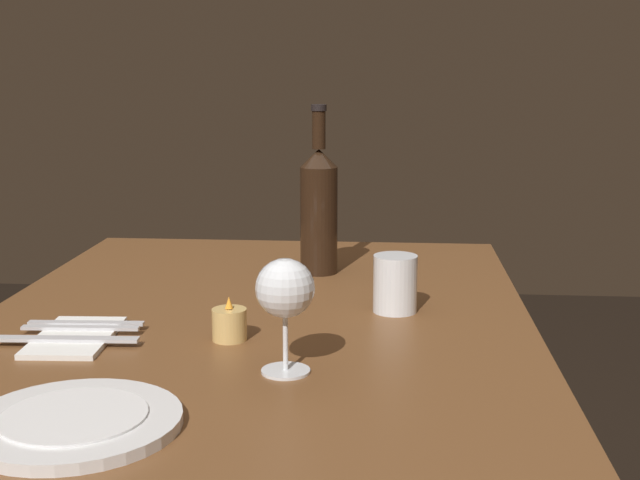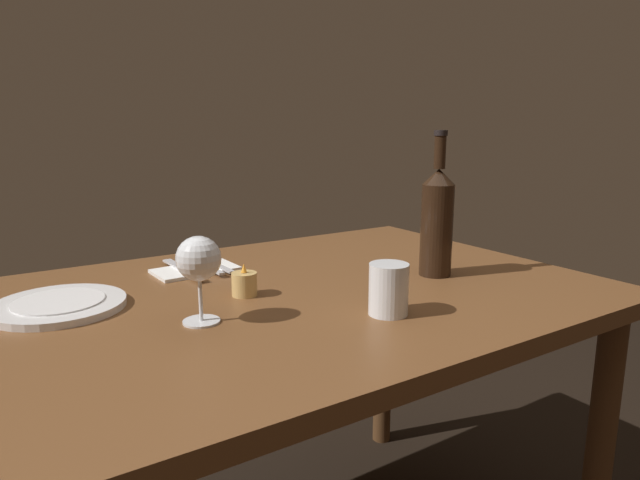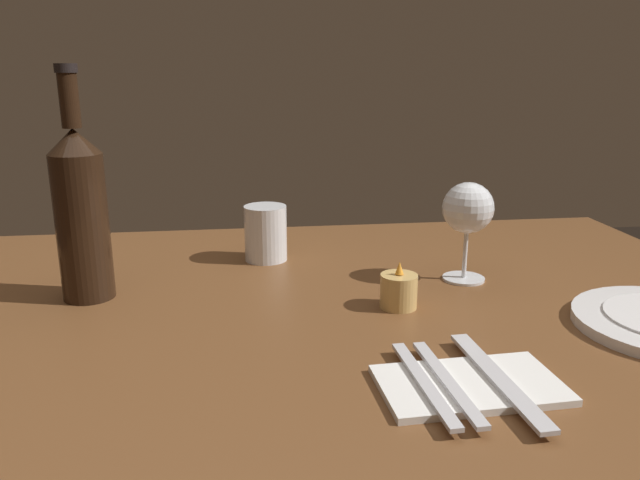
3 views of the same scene
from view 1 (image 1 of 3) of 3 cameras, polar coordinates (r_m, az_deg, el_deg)
name	(u,v)px [view 1 (image 1 of 3)]	position (r m, az deg, el deg)	size (l,w,h in m)	color
dining_table	(252,375)	(1.43, -4.46, -8.83)	(1.30, 0.90, 0.74)	brown
wine_glass_left	(285,291)	(1.14, -2.31, -3.39)	(0.08, 0.08, 0.16)	white
wine_bottle	(319,208)	(1.69, -0.08, 2.12)	(0.07, 0.07, 0.33)	black
water_tumbler	(395,287)	(1.44, 4.96, -3.08)	(0.07, 0.07, 0.10)	white
votive_candle	(229,325)	(1.30, -5.98, -5.60)	(0.05, 0.05, 0.07)	#DBB266
dinner_plate	(74,422)	(1.04, -15.85, -11.42)	(0.24, 0.24, 0.02)	white
folded_napkin	(75,337)	(1.35, -15.83, -6.16)	(0.20, 0.12, 0.01)	white
fork_inner	(80,328)	(1.37, -15.48, -5.59)	(0.02, 0.18, 0.00)	silver
fork_outer	(86,323)	(1.40, -15.13, -5.30)	(0.02, 0.18, 0.00)	silver
table_knife	(67,339)	(1.33, -16.29, -6.28)	(0.03, 0.21, 0.00)	silver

